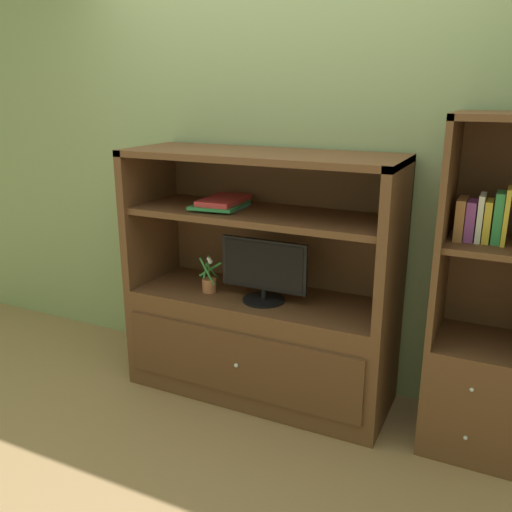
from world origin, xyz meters
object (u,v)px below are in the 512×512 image
(tv_monitor, at_px, (264,270))
(bookshelf_tall, at_px, (479,345))
(media_console, at_px, (260,318))
(magazine_stack, at_px, (222,203))
(upright_book_row, at_px, (482,218))
(potted_plant, at_px, (209,283))

(tv_monitor, distance_m, bookshelf_tall, 1.16)
(tv_monitor, bearing_deg, media_console, 127.36)
(media_console, height_order, magazine_stack, media_console)
(magazine_stack, distance_m, upright_book_row, 1.37)
(bookshelf_tall, bearing_deg, magazine_stack, -179.63)
(potted_plant, distance_m, upright_book_row, 1.51)
(magazine_stack, relative_size, bookshelf_tall, 0.23)
(tv_monitor, relative_size, potted_plant, 2.27)
(potted_plant, relative_size, magazine_stack, 0.59)
(potted_plant, relative_size, bookshelf_tall, 0.13)
(potted_plant, bearing_deg, magazine_stack, 54.55)
(potted_plant, distance_m, bookshelf_tall, 1.48)
(upright_book_row, bearing_deg, magazine_stack, 179.95)
(media_console, distance_m, magazine_stack, 0.70)
(media_console, distance_m, potted_plant, 0.36)
(tv_monitor, height_order, potted_plant, tv_monitor)
(media_console, relative_size, magazine_stack, 4.06)
(tv_monitor, bearing_deg, potted_plant, -178.88)
(tv_monitor, relative_size, upright_book_row, 1.97)
(upright_book_row, bearing_deg, media_console, 179.71)
(media_console, height_order, bookshelf_tall, bookshelf_tall)
(magazine_stack, distance_m, bookshelf_tall, 1.54)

